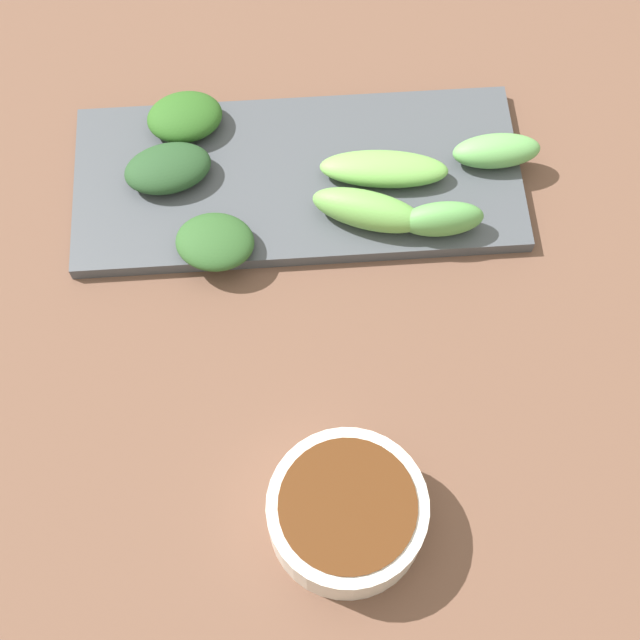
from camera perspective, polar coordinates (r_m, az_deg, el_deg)
tabletop at (r=0.69m, az=1.28°, el=1.32°), size 2.10×2.10×0.02m
sauce_bowl at (r=0.60m, az=1.67°, el=-11.80°), size 0.10×0.10×0.04m
serving_plate at (r=0.73m, az=-1.37°, el=8.71°), size 0.15×0.35×0.01m
broccoli_stalk_0 at (r=0.69m, az=2.97°, el=6.78°), size 0.06×0.09×0.03m
broccoli_stalk_1 at (r=0.69m, az=7.55°, el=6.19°), size 0.03×0.06×0.03m
broccoli_leafy_2 at (r=0.68m, az=-6.50°, el=4.81°), size 0.06×0.07×0.02m
broccoli_leafy_3 at (r=0.75m, az=-8.34°, el=12.29°), size 0.06×0.07×0.02m
broccoli_stalk_4 at (r=0.72m, az=3.96°, el=9.28°), size 0.04×0.10×0.02m
broccoli_leafy_5 at (r=0.72m, az=-9.37°, el=9.22°), size 0.06×0.07×0.02m
broccoli_stalk_6 at (r=0.73m, az=10.83°, el=10.21°), size 0.03×0.07×0.02m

